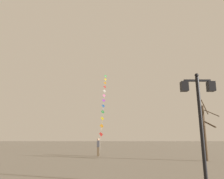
{
  "coord_description": "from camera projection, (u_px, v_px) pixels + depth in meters",
  "views": [
    {
      "loc": [
        -0.27,
        -1.49,
        1.83
      ],
      "look_at": [
        -0.28,
        21.2,
        6.92
      ],
      "focal_mm": 34.09,
      "sensor_mm": 36.0,
      "label": 1
    }
  ],
  "objects": [
    {
      "name": "ground_plane",
      "position": [
        115.0,
        156.0,
        20.56
      ],
      "size": [
        160.0,
        160.0,
        0.0
      ],
      "primitive_type": "plane",
      "color": "#756B5B"
    },
    {
      "name": "twin_lantern_lamp_post",
      "position": [
        199.0,
        105.0,
        8.51
      ],
      "size": [
        1.37,
        0.28,
        4.41
      ],
      "color": "black",
      "rests_on": "ground_plane"
    },
    {
      "name": "kite_train",
      "position": [
        104.0,
        100.0,
        32.48
      ],
      "size": [
        0.54,
        17.16,
        13.73
      ],
      "color": "brown",
      "rests_on": "ground_plane"
    },
    {
      "name": "kite_flyer",
      "position": [
        98.0,
        147.0,
        20.97
      ],
      "size": [
        0.24,
        0.61,
        1.71
      ],
      "rotation": [
        0.0,
        0.0,
        1.56
      ],
      "color": "brown",
      "rests_on": "ground_plane"
    },
    {
      "name": "bare_tree",
      "position": [
        205.0,
        131.0,
        17.05
      ],
      "size": [
        1.42,
        1.4,
        4.87
      ],
      "color": "#423323",
      "rests_on": "ground_plane"
    }
  ]
}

